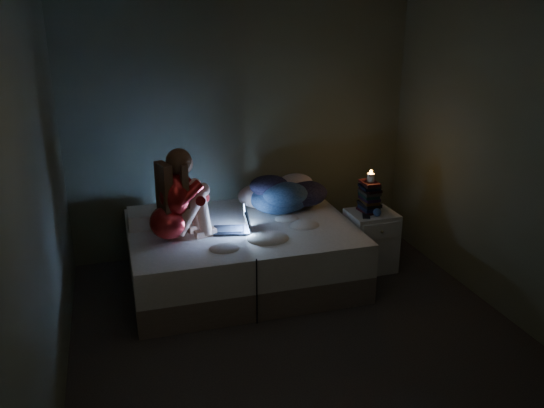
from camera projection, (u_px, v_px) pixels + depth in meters
name	position (u px, v px, depth m)	size (l,w,h in m)	color
floor	(301.00, 338.00, 4.54)	(3.60, 3.80, 0.02)	black
wall_back	(243.00, 131.00, 5.83)	(3.60, 0.02, 2.60)	#494F3A
wall_front	(454.00, 314.00, 2.38)	(3.60, 0.02, 2.60)	#494F3A
wall_left	(41.00, 208.00, 3.62)	(0.02, 3.80, 2.60)	#494F3A
wall_right	(512.00, 165.00, 4.59)	(0.02, 3.80, 2.60)	#494F3A
bed	(242.00, 254.00, 5.38)	(2.09, 1.56, 0.57)	#B9B4A8
pillow	(154.00, 217.00, 5.32)	(0.48, 0.34, 0.14)	silver
woman	(167.00, 197.00, 4.82)	(0.51, 0.33, 0.82)	maroon
laptop	(231.00, 219.00, 5.12)	(0.34, 0.24, 0.24)	black
clothes_pile	(280.00, 192.00, 5.63)	(0.65, 0.52, 0.39)	#12254B
nightstand	(370.00, 240.00, 5.64)	(0.45, 0.40, 0.61)	silver
book_stack	(370.00, 196.00, 5.51)	(0.19, 0.25, 0.32)	black
candle	(371.00, 177.00, 5.44)	(0.07, 0.07, 0.08)	beige
phone	(366.00, 216.00, 5.43)	(0.07, 0.14, 0.01)	black
blue_orb	(377.00, 212.00, 5.42)	(0.08, 0.08, 0.08)	#345391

